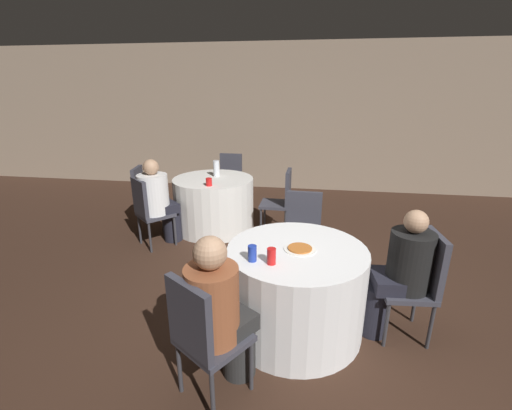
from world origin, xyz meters
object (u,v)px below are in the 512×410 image
at_px(chair_far_north, 230,176).
at_px(person_white_shirt, 159,201).
at_px(person_black_shirt, 398,274).
at_px(soda_can_red, 271,256).
at_px(chair_near_east, 419,277).
at_px(chair_far_west, 145,193).
at_px(table_near, 295,290).
at_px(pizza_plate_near, 300,249).
at_px(chair_far_east, 282,197).
at_px(person_floral_shirt, 221,314).
at_px(soda_can_blue, 252,253).
at_px(bottle_far, 216,168).
at_px(chair_near_southwest, 202,332).
at_px(table_far, 214,204).
at_px(chair_far_southwest, 148,207).
at_px(chair_near_north, 303,227).

xyz_separation_m(chair_far_north, person_white_shirt, (-0.57, -1.60, 0.05)).
height_order(person_black_shirt, soda_can_red, person_black_shirt).
height_order(chair_near_east, chair_far_west, same).
xyz_separation_m(table_near, person_black_shirt, (0.81, 0.06, 0.18)).
height_order(chair_near_east, pizza_plate_near, chair_near_east).
height_order(chair_far_east, soda_can_red, chair_far_east).
xyz_separation_m(table_near, chair_far_north, (-1.25, 3.06, 0.16)).
relative_size(person_white_shirt, person_black_shirt, 1.03).
bearing_deg(person_floral_shirt, soda_can_blue, 106.22).
distance_m(chair_far_north, bottle_far, 0.92).
distance_m(chair_near_southwest, person_black_shirt, 1.62).
bearing_deg(soda_can_blue, pizza_plate_near, 34.88).
relative_size(person_floral_shirt, soda_can_red, 9.46).
relative_size(chair_far_north, person_black_shirt, 0.83).
bearing_deg(soda_can_red, table_far, 114.98).
distance_m(chair_near_southwest, chair_far_west, 3.21).
distance_m(table_near, chair_far_east, 2.07).
bearing_deg(chair_far_west, bottle_far, 96.73).
bearing_deg(person_black_shirt, chair_far_west, 54.39).
height_order(pizza_plate_near, soda_can_red, soda_can_red).
relative_size(soda_can_red, bottle_far, 0.53).
bearing_deg(soda_can_blue, table_far, 112.20).
height_order(chair_far_north, soda_can_blue, chair_far_north).
bearing_deg(person_floral_shirt, chair_far_east, 120.36).
distance_m(chair_near_east, soda_can_red, 1.24).
distance_m(chair_far_southwest, person_floral_shirt, 2.50).
distance_m(person_white_shirt, person_floral_shirt, 2.54).
relative_size(table_near, chair_far_southwest, 1.23).
bearing_deg(chair_far_north, person_black_shirt, 125.61).
distance_m(table_far, chair_far_southwest, 1.00).
bearing_deg(pizza_plate_near, bottle_far, 119.91).
relative_size(chair_far_west, person_white_shirt, 0.80).
relative_size(table_far, chair_far_west, 1.24).
bearing_deg(chair_near_east, table_far, 43.96).
bearing_deg(chair_far_southwest, chair_near_southwest, -15.21).
bearing_deg(chair_far_west, soda_can_blue, 32.21).
height_order(table_near, person_white_shirt, person_white_shirt).
bearing_deg(chair_near_north, chair_near_southwest, 73.90).
xyz_separation_m(table_near, chair_far_southwest, (-1.93, 1.34, 0.16)).
bearing_deg(chair_far_north, table_far, 90.00).
distance_m(person_floral_shirt, pizza_plate_near, 0.84).
xyz_separation_m(table_near, chair_far_east, (-0.28, 2.04, 0.16)).
bearing_deg(person_black_shirt, soda_can_blue, 101.18).
distance_m(chair_near_southwest, person_white_shirt, 2.60).
distance_m(person_black_shirt, bottle_far, 2.99).
bearing_deg(soda_can_blue, person_white_shirt, 131.39).
bearing_deg(soda_can_red, chair_far_west, 133.40).
xyz_separation_m(chair_far_east, chair_far_southwest, (-1.65, -0.71, 0.00)).
xyz_separation_m(chair_near_southwest, chair_far_west, (-1.70, 2.72, 0.00)).
relative_size(person_white_shirt, pizza_plate_near, 4.48).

